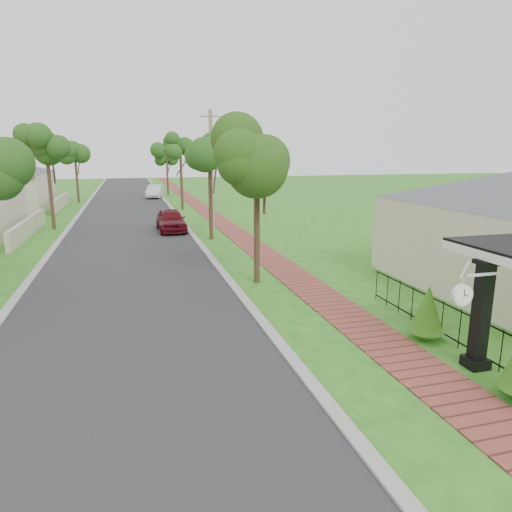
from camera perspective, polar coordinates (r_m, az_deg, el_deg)
name	(u,v)px	position (r m, az deg, el deg)	size (l,w,h in m)	color
ground	(271,372)	(10.46, 1.91, -14.33)	(160.00, 160.00, 0.00)	#2A701A
road	(128,231)	(29.26, -15.70, 3.01)	(7.00, 120.00, 0.02)	#28282B
kerb_right	(187,229)	(29.47, -8.58, 3.41)	(0.30, 120.00, 0.10)	#9E9E99
kerb_left	(65,234)	(29.51, -22.80, 2.56)	(0.30, 120.00, 0.10)	#9E9E99
sidewalk	(227,227)	(29.88, -3.63, 3.66)	(1.50, 120.00, 0.03)	brown
porch_post	(480,321)	(11.38, 26.22, -7.27)	(0.48, 0.48, 2.52)	black
picket_fence	(460,328)	(12.50, 24.13, -8.18)	(0.03, 8.02, 1.00)	black
street_trees	(126,155)	(35.71, -15.98, 12.02)	(10.70, 37.65, 5.89)	#382619
hedge_row	(506,352)	(10.84, 28.80, -10.51)	(0.86, 4.87, 1.72)	#266113
parked_car_red	(171,220)	(28.55, -10.59, 4.42)	(1.62, 4.02, 1.37)	#5C0D16
parked_car_white	(155,192)	(49.97, -12.54, 7.87)	(1.42, 4.06, 1.34)	white
near_tree	(257,154)	(16.48, 0.10, 12.60)	(2.30, 2.30, 5.89)	#382619
utility_pole	(212,169)	(29.34, -5.58, 10.74)	(1.20, 0.24, 7.30)	gray
station_clock	(464,294)	(10.30, 24.51, -4.29)	(1.08, 0.13, 0.66)	white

